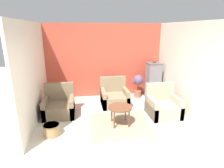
{
  "coord_description": "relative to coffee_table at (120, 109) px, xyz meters",
  "views": [
    {
      "loc": [
        -0.87,
        -3.51,
        2.5
      ],
      "look_at": [
        0.0,
        1.66,
        0.94
      ],
      "focal_mm": 30.0,
      "sensor_mm": 36.0,
      "label": 1
    }
  ],
  "objects": [
    {
      "name": "wall_right",
      "position": [
        2.05,
        0.71,
        0.88
      ],
      "size": [
        0.06,
        3.32,
        2.69
      ],
      "color": "silver",
      "rests_on": "ground_plane"
    },
    {
      "name": "ground_plane",
      "position": [
        -0.1,
        -0.95,
        -0.46
      ],
      "size": [
        20.0,
        20.0,
        0.0
      ],
      "primitive_type": "plane",
      "color": "beige",
      "rests_on": "ground"
    },
    {
      "name": "armchair_left",
      "position": [
        -1.67,
        0.88,
        -0.19
      ],
      "size": [
        0.88,
        0.85,
        0.92
      ],
      "color": "#7A664C",
      "rests_on": "ground_plane"
    },
    {
      "name": "armchair_right",
      "position": [
        1.37,
        0.36,
        -0.19
      ],
      "size": [
        0.88,
        0.85,
        0.92
      ],
      "color": "tan",
      "rests_on": "ground_plane"
    },
    {
      "name": "parrot",
      "position": [
        1.65,
        1.91,
        0.95
      ],
      "size": [
        0.11,
        0.21,
        0.25
      ],
      "color": "#D14C2D",
      "rests_on": "birdcage"
    },
    {
      "name": "wall_left",
      "position": [
        -2.25,
        0.71,
        0.88
      ],
      "size": [
        0.06,
        3.32,
        2.69
      ],
      "color": "silver",
      "rests_on": "ground_plane"
    },
    {
      "name": "wicker_basket",
      "position": [
        -1.75,
        -0.26,
        -0.31
      ],
      "size": [
        0.4,
        0.4,
        0.29
      ],
      "color": "#A37F51",
      "rests_on": "ground_plane"
    },
    {
      "name": "birdcage",
      "position": [
        1.65,
        1.91,
        0.18
      ],
      "size": [
        0.52,
        0.52,
        1.3
      ],
      "color": "#555559",
      "rests_on": "ground_plane"
    },
    {
      "name": "wall_back_accent",
      "position": [
        -0.1,
        2.4,
        0.88
      ],
      "size": [
        4.36,
        0.06,
        2.69
      ],
      "color": "#C64C38",
      "rests_on": "ground_plane"
    },
    {
      "name": "armchair_middle",
      "position": [
        0.09,
        1.37,
        -0.19
      ],
      "size": [
        0.88,
        0.85,
        0.92
      ],
      "color": "#8E7A5B",
      "rests_on": "ground_plane"
    },
    {
      "name": "coffee_table",
      "position": [
        0.0,
        0.0,
        0.0
      ],
      "size": [
        0.63,
        0.63,
        0.52
      ],
      "color": "brown",
      "rests_on": "ground_plane"
    },
    {
      "name": "area_rug",
      "position": [
        0.0,
        0.0,
        -0.46
      ],
      "size": [
        1.64,
        1.56,
        0.01
      ],
      "color": "gray",
      "rests_on": "ground_plane"
    },
    {
      "name": "potted_plant",
      "position": [
        1.09,
        1.98,
        0.08
      ],
      "size": [
        0.4,
        0.36,
        0.85
      ],
      "color": "brown",
      "rests_on": "ground_plane"
    }
  ]
}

